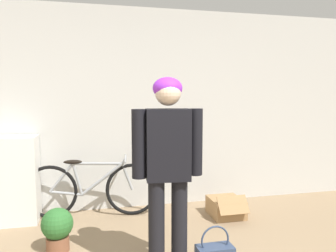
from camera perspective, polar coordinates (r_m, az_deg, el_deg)
name	(u,v)px	position (r m, az deg, el deg)	size (l,w,h in m)	color
wall_back	(120,109)	(4.29, -8.30, 2.91)	(8.00, 0.07, 2.60)	silver
person	(168,157)	(2.71, -0.01, -5.49)	(0.59, 0.24, 1.63)	black
bicycle	(91,188)	(4.16, -13.18, -10.55)	(1.62, 0.46, 0.72)	black
cardboard_box	(226,207)	(4.20, 10.06, -13.74)	(0.38, 0.49, 0.30)	#A87F51
potted_plant	(57,228)	(3.42, -18.72, -16.42)	(0.30, 0.30, 0.42)	brown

